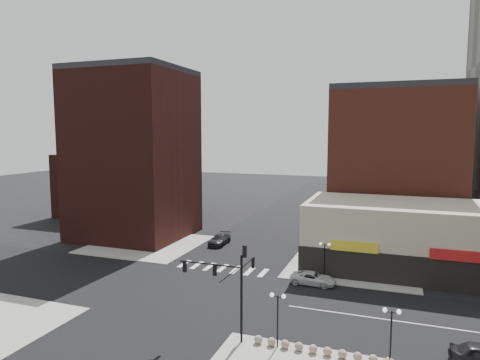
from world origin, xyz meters
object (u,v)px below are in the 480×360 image
(traffic_signal, at_px, (231,278))
(street_lamp_se_b, at_px, (391,323))
(street_lamp_ne, at_px, (325,252))
(white_suv, at_px, (313,278))
(street_lamp_se_a, at_px, (278,306))
(dark_sedan_north, at_px, (220,240))

(traffic_signal, height_order, street_lamp_se_b, traffic_signal)
(street_lamp_se_b, height_order, street_lamp_ne, same)
(white_suv, bearing_deg, traffic_signal, 167.26)
(street_lamp_ne, bearing_deg, traffic_signal, -106.75)
(street_lamp_se_a, distance_m, street_lamp_se_b, 8.00)
(traffic_signal, xyz_separation_m, dark_sedan_north, (-11.82, 25.91, -4.22))
(street_lamp_se_b, distance_m, dark_sedan_north, 35.25)
(street_lamp_se_b, bearing_deg, white_suv, 118.76)
(traffic_signal, distance_m, dark_sedan_north, 28.79)
(white_suv, bearing_deg, street_lamp_se_b, -149.03)
(street_lamp_se_a, xyz_separation_m, dark_sedan_north, (-15.58, 26.08, -2.55))
(traffic_signal, distance_m, street_lamp_ne, 16.62)
(traffic_signal, height_order, dark_sedan_north, traffic_signal)
(white_suv, bearing_deg, street_lamp_se_a, -178.01)
(traffic_signal, bearing_deg, street_lamp_se_a, -2.57)
(traffic_signal, distance_m, white_suv, 15.42)
(traffic_signal, relative_size, dark_sedan_north, 1.52)
(street_lamp_se_b, relative_size, street_lamp_ne, 1.00)
(street_lamp_se_a, relative_size, street_lamp_se_b, 1.00)
(street_lamp_se_a, height_order, dark_sedan_north, street_lamp_se_a)
(street_lamp_se_a, xyz_separation_m, street_lamp_se_b, (8.00, 0.00, 0.00))
(dark_sedan_north, bearing_deg, white_suv, -37.78)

